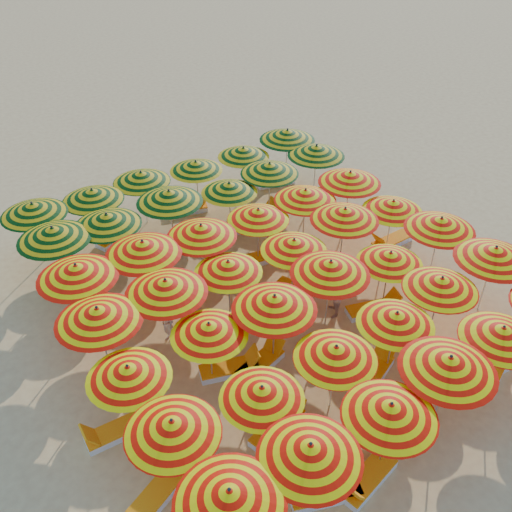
# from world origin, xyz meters

# --- Properties ---
(ground) EXTENTS (120.00, 120.00, 0.00)m
(ground) POSITION_xyz_m (0.00, 0.00, 0.00)
(ground) COLOR #E8B767
(ground) RESTS_ON ground
(umbrella_0) EXTENTS (2.66, 2.66, 2.45)m
(umbrella_0) POSITION_xyz_m (-5.30, -6.46, 2.16)
(umbrella_0) COLOR silver
(umbrella_0) RESTS_ON ground
(umbrella_1) EXTENTS (2.82, 2.82, 2.45)m
(umbrella_1) POSITION_xyz_m (-3.35, -6.53, 2.16)
(umbrella_1) COLOR silver
(umbrella_1) RESTS_ON ground
(umbrella_2) EXTENTS (2.78, 2.78, 2.39)m
(umbrella_2) POSITION_xyz_m (-1.15, -6.68, 2.10)
(umbrella_2) COLOR silver
(umbrella_2) RESTS_ON ground
(umbrella_3) EXTENTS (2.71, 2.71, 2.57)m
(umbrella_3) POSITION_xyz_m (0.92, -6.54, 2.26)
(umbrella_3) COLOR silver
(umbrella_3) RESTS_ON ground
(umbrella_4) EXTENTS (2.94, 2.94, 2.35)m
(umbrella_4) POSITION_xyz_m (3.10, -6.49, 2.07)
(umbrella_4) COLOR silver
(umbrella_4) RESTS_ON ground
(umbrella_6) EXTENTS (2.39, 2.39, 2.36)m
(umbrella_6) POSITION_xyz_m (-5.45, -4.31, 2.07)
(umbrella_6) COLOR silver
(umbrella_6) RESTS_ON ground
(umbrella_7) EXTENTS (2.46, 2.46, 2.20)m
(umbrella_7) POSITION_xyz_m (-3.20, -4.52, 1.94)
(umbrella_7) COLOR silver
(umbrella_7) RESTS_ON ground
(umbrella_8) EXTENTS (2.75, 2.75, 2.32)m
(umbrella_8) POSITION_xyz_m (-0.96, -4.56, 2.04)
(umbrella_8) COLOR silver
(umbrella_8) RESTS_ON ground
(umbrella_9) EXTENTS (2.62, 2.62, 2.28)m
(umbrella_9) POSITION_xyz_m (1.26, -4.48, 2.01)
(umbrella_9) COLOR silver
(umbrella_9) RESTS_ON ground
(umbrella_10) EXTENTS (2.55, 2.55, 2.37)m
(umbrella_10) POSITION_xyz_m (3.35, -4.19, 2.09)
(umbrella_10) COLOR silver
(umbrella_10) RESTS_ON ground
(umbrella_11) EXTENTS (2.93, 2.93, 2.56)m
(umbrella_11) POSITION_xyz_m (5.66, -4.23, 2.26)
(umbrella_11) COLOR silver
(umbrella_11) RESTS_ON ground
(umbrella_12) EXTENTS (2.83, 2.83, 2.27)m
(umbrella_12) POSITION_xyz_m (-5.59, -2.21, 2.00)
(umbrella_12) COLOR silver
(umbrella_12) RESTS_ON ground
(umbrella_13) EXTENTS (2.14, 2.14, 2.25)m
(umbrella_13) POSITION_xyz_m (-3.18, -1.98, 1.98)
(umbrella_13) COLOR silver
(umbrella_13) RESTS_ON ground
(umbrella_14) EXTENTS (3.18, 3.18, 2.55)m
(umbrella_14) POSITION_xyz_m (-1.27, -2.31, 2.25)
(umbrella_14) COLOR silver
(umbrella_14) RESTS_ON ground
(umbrella_15) EXTENTS (3.21, 3.21, 2.57)m
(umbrella_15) POSITION_xyz_m (1.00, -1.98, 2.26)
(umbrella_15) COLOR silver
(umbrella_15) RESTS_ON ground
(umbrella_16) EXTENTS (2.44, 2.44, 2.22)m
(umbrella_16) POSITION_xyz_m (3.18, -2.31, 1.95)
(umbrella_16) COLOR silver
(umbrella_16) RESTS_ON ground
(umbrella_17) EXTENTS (2.67, 2.67, 2.51)m
(umbrella_17) POSITION_xyz_m (5.65, -2.11, 2.21)
(umbrella_17) COLOR silver
(umbrella_17) RESTS_ON ground
(umbrella_18) EXTENTS (2.51, 2.51, 2.54)m
(umbrella_18) POSITION_xyz_m (-5.49, -0.06, 2.24)
(umbrella_18) COLOR silver
(umbrella_18) RESTS_ON ground
(umbrella_19) EXTENTS (2.80, 2.80, 2.55)m
(umbrella_19) POSITION_xyz_m (-3.45, -0.02, 2.25)
(umbrella_19) COLOR silver
(umbrella_19) RESTS_ON ground
(umbrella_20) EXTENTS (2.53, 2.53, 2.25)m
(umbrella_20) POSITION_xyz_m (-1.31, 0.08, 1.98)
(umbrella_20) COLOR silver
(umbrella_20) RESTS_ON ground
(umbrella_21) EXTENTS (2.68, 2.68, 2.31)m
(umbrella_21) POSITION_xyz_m (1.01, -0.18, 2.04)
(umbrella_21) COLOR silver
(umbrella_21) RESTS_ON ground
(umbrella_22) EXTENTS (2.72, 2.72, 2.52)m
(umbrella_22) POSITION_xyz_m (3.39, 0.12, 2.22)
(umbrella_22) COLOR silver
(umbrella_22) RESTS_ON ground
(umbrella_23) EXTENTS (2.84, 2.84, 2.30)m
(umbrella_23) POSITION_xyz_m (5.40, -0.19, 2.02)
(umbrella_23) COLOR silver
(umbrella_23) RESTS_ON ground
(umbrella_24) EXTENTS (2.68, 2.68, 2.58)m
(umbrella_24) POSITION_xyz_m (-5.32, 2.06, 2.27)
(umbrella_24) COLOR silver
(umbrella_24) RESTS_ON ground
(umbrella_25) EXTENTS (2.99, 2.99, 2.57)m
(umbrella_25) POSITION_xyz_m (-3.18, 2.09, 2.26)
(umbrella_25) COLOR silver
(umbrella_25) RESTS_ON ground
(umbrella_26) EXTENTS (2.70, 2.70, 2.49)m
(umbrella_26) POSITION_xyz_m (-1.17, 1.98, 2.19)
(umbrella_26) COLOR silver
(umbrella_26) RESTS_ON ground
(umbrella_27) EXTENTS (2.57, 2.57, 2.33)m
(umbrella_27) POSITION_xyz_m (1.08, 1.97, 2.05)
(umbrella_27) COLOR silver
(umbrella_27) RESTS_ON ground
(umbrella_28) EXTENTS (2.85, 2.85, 2.43)m
(umbrella_28) POSITION_xyz_m (3.16, 1.99, 2.14)
(umbrella_28) COLOR silver
(umbrella_28) RESTS_ON ground
(umbrella_29) EXTENTS (2.93, 2.93, 2.54)m
(umbrella_29) POSITION_xyz_m (5.26, 1.97, 2.23)
(umbrella_29) COLOR silver
(umbrella_29) RESTS_ON ground
(umbrella_30) EXTENTS (2.88, 2.88, 2.54)m
(umbrella_30) POSITION_xyz_m (-5.25, 4.46, 2.24)
(umbrella_30) COLOR silver
(umbrella_30) RESTS_ON ground
(umbrella_31) EXTENTS (2.67, 2.67, 2.45)m
(umbrella_31) POSITION_xyz_m (-3.45, 4.41, 2.15)
(umbrella_31) COLOR silver
(umbrella_31) RESTS_ON ground
(umbrella_32) EXTENTS (2.55, 2.55, 2.54)m
(umbrella_32) POSITION_xyz_m (-1.06, 4.49, 2.24)
(umbrella_32) COLOR silver
(umbrella_32) RESTS_ON ground
(umbrella_33) EXTENTS (2.72, 2.72, 2.26)m
(umbrella_33) POSITION_xyz_m (1.29, 4.22, 1.99)
(umbrella_33) COLOR silver
(umbrella_33) RESTS_ON ground
(umbrella_34) EXTENTS (2.79, 2.79, 2.44)m
(umbrella_34) POSITION_xyz_m (3.25, 4.39, 2.15)
(umbrella_34) COLOR silver
(umbrella_34) RESTS_ON ground
(umbrella_35) EXTENTS (3.02, 3.02, 2.51)m
(umbrella_35) POSITION_xyz_m (5.67, 4.50, 2.21)
(umbrella_35) COLOR silver
(umbrella_35) RESTS_ON ground
(umbrella_36) EXTENTS (2.47, 2.47, 2.45)m
(umbrella_36) POSITION_xyz_m (-5.33, 6.49, 2.16)
(umbrella_36) COLOR silver
(umbrella_36) RESTS_ON ground
(umbrella_37) EXTENTS (2.31, 2.31, 2.39)m
(umbrella_37) POSITION_xyz_m (-3.22, 6.37, 2.10)
(umbrella_37) COLOR silver
(umbrella_37) RESTS_ON ground
(umbrella_38) EXTENTS (2.60, 2.60, 2.35)m
(umbrella_38) POSITION_xyz_m (-1.16, 6.68, 2.07)
(umbrella_38) COLOR silver
(umbrella_38) RESTS_ON ground
(umbrella_39) EXTENTS (2.55, 2.55, 2.25)m
(umbrella_39) POSITION_xyz_m (1.11, 6.47, 1.98)
(umbrella_39) COLOR silver
(umbrella_39) RESTS_ON ground
(umbrella_40) EXTENTS (2.73, 2.73, 2.29)m
(umbrella_40) POSITION_xyz_m (3.32, 6.39, 2.02)
(umbrella_40) COLOR silver
(umbrella_40) RESTS_ON ground
(umbrella_41) EXTENTS (3.10, 3.10, 2.56)m
(umbrella_41) POSITION_xyz_m (5.55, 6.34, 2.25)
(umbrella_41) COLOR silver
(umbrella_41) RESTS_ON ground
(lounger_0) EXTENTS (1.83, 1.15, 0.69)m
(lounger_0) POSITION_xyz_m (-2.84, -6.57, 0.15)
(lounger_0) COLOR white
(lounger_0) RESTS_ON ground
(lounger_1) EXTENTS (1.82, 0.94, 0.69)m
(lounger_1) POSITION_xyz_m (-1.75, -6.87, 0.15)
(lounger_1) COLOR white
(lounger_1) RESTS_ON ground
(lounger_2) EXTENTS (1.82, 1.17, 0.69)m
(lounger_2) POSITION_xyz_m (3.69, -6.30, 0.15)
(lounger_2) COLOR white
(lounger_2) RESTS_ON ground
(lounger_4) EXTENTS (1.82, 1.23, 0.69)m
(lounger_4) POSITION_xyz_m (-5.96, -4.35, 0.15)
(lounger_4) COLOR white
(lounger_4) RESTS_ON ground
(lounger_5) EXTENTS (1.82, 1.03, 0.69)m
(lounger_5) POSITION_xyz_m (-2.61, -4.44, 0.15)
(lounger_5) COLOR white
(lounger_5) RESTS_ON ground
(lounger_6) EXTENTS (1.82, 1.19, 0.69)m
(lounger_6) POSITION_xyz_m (0.75, -4.47, 0.15)
(lounger_6) COLOR white
(lounger_6) RESTS_ON ground
(lounger_7) EXTENTS (1.76, 0.66, 0.69)m
(lounger_7) POSITION_xyz_m (-6.19, -2.22, 0.15)
(lounger_7) COLOR white
(lounger_7) RESTS_ON ground
(lounger_8) EXTENTS (1.83, 1.08, 0.69)m
(lounger_8) POSITION_xyz_m (-2.58, -2.02, 0.15)
(lounger_8) COLOR white
(lounger_8) RESTS_ON ground
(lounger_9) EXTENTS (1.82, 1.02, 0.69)m
(lounger_9) POSITION_xyz_m (-1.78, -2.36, 0.15)
(lounger_9) COLOR white
(lounger_9) RESTS_ON ground
(lounger_10) EXTENTS (1.83, 1.08, 0.69)m
(lounger_10) POSITION_xyz_m (2.68, -2.42, 0.15)
(lounger_10) COLOR white
(lounger_10) RESTS_ON ground
(lounger_11) EXTENTS (1.83, 1.16, 0.69)m
(lounger_11) POSITION_xyz_m (0.42, -0.04, 0.15)
(lounger_11) COLOR white
(lounger_11) RESTS_ON ground
(lounger_12) EXTENTS (1.77, 0.71, 0.69)m
(lounger_12) POSITION_xyz_m (2.79, 0.30, 0.15)
(lounger_12) COLOR white
(lounger_12) RESTS_ON ground
(lounger_13) EXTENTS (1.75, 0.63, 0.69)m
(lounger_13) POSITION_xyz_m (5.90, 0.05, 0.15)
(lounger_13) COLOR white
(lounger_13) RESTS_ON ground
(lounger_14) EXTENTS (1.82, 1.01, 0.69)m
(lounger_14) POSITION_xyz_m (-2.68, 1.91, 0.15)
(lounger_14) COLOR white
(lounger_14) RESTS_ON ground
(lounger_15) EXTENTS (1.82, 1.25, 0.69)m
(lounger_15) POSITION_xyz_m (-0.57, 1.83, 0.15)
(lounger_15) COLOR white
(lounger_15) RESTS_ON ground
(lounger_16) EXTENTS (1.81, 0.92, 0.69)m
(lounger_16) POSITION_xyz_m (0.48, 2.10, 0.15)
(lounger_16) COLOR white
(lounger_16) RESTS_ON ground
(lounger_17) EXTENTS (1.83, 1.13, 0.69)m
(lounger_17) POSITION_xyz_m (2.56, 1.76, 0.15)
(lounger_17) COLOR white
(lounger_17) RESTS_ON ground
(lounger_18) EXTENTS (1.83, 1.04, 0.69)m
(lounger_18) POSITION_xyz_m (-4.04, 4.55, 0.15)
(lounger_18) COLOR white
(lounger_18) RESTS_ON ground
(lounger_19) EXTENTS (1.80, 0.83, 0.69)m
(lounger_19) POSITION_xyz_m (-0.46, 4.45, 0.15)
(lounger_19) COLOR white
(lounger_19) RESTS_ON ground
(lounger_20) EXTENTS (1.83, 1.14, 0.69)m
(lounger_20) POSITION_xyz_m (1.88, 4.02, 0.15)
(lounger_20) COLOR white
(lounger_20) RESTS_ON ground
(lounger_21) EXTENTS (1.76, 0.68, 0.69)m
(lounger_21) POSITION_xyz_m (2.75, 4.45, 0.15)
(lounger_21) COLOR white
(lounger_21) RESTS_ON ground
(lounger_22) EXTENTS (1.82, 1.19, 0.69)m
(lounger_22) POSITION_xyz_m (-2.72, 6.23, 0.15)
(lounger_22) COLOR white
(lounger_22) RESTS_ON ground
(lounger_23) EXTENTS (1.83, 1.08, 0.69)m
(lounger_23) POSITION_xyz_m (0.60, 6.50, 0.15)
(lounger_23) COLOR white
(lounger_23) RESTS_ON ground
(lounger_24) EXTENTS (1.81, 0.92, 0.69)m
(lounger_24) POSITION_xyz_m (4.95, 6.39, 0.15)
(lounger_24) COLOR white
(lounger_24) RESTS_ON ground
(beachgoer_b) EXTENTS (0.85, 0.90, 1.48)m
(beachgoer_b) POSITION_xyz_m (1.49, -1.75, 0.74)
(beachgoer_b) COLOR tan
(beachgoer_b) RESTS_ON ground
(beachgoer_a) EXTENTS (0.42, 0.56, 1.37)m
(beachgoer_a) POSITION_xyz_m (-3.46, 0.11, 0.69)
(beachgoer_a) COLOR #DFA87D
(beachgoer_a) RESTS_ON ground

